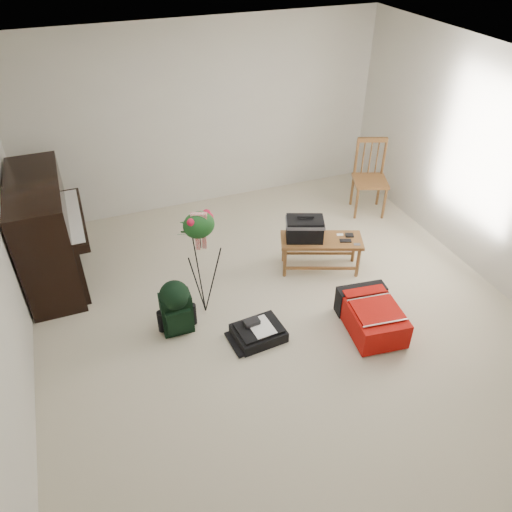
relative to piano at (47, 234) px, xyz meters
name	(u,v)px	position (x,y,z in m)	size (l,w,h in m)	color
floor	(282,318)	(2.19, -1.60, -0.60)	(5.00, 5.50, 0.01)	#BAAC96
ceiling	(292,81)	(2.19, -1.60, 1.90)	(5.00, 5.50, 0.01)	white
wall_back	(203,117)	(2.19, 1.15, 0.65)	(5.00, 0.04, 2.50)	beige
wall_right	(500,174)	(4.69, -1.60, 0.65)	(0.04, 5.50, 2.50)	beige
piano	(47,234)	(0.00, 0.00, 0.00)	(0.71, 1.50, 1.25)	black
bench	(311,235)	(2.81, -0.95, -0.08)	(1.02, 0.70, 0.73)	#935830
dining_chair	(369,178)	(4.19, 0.05, -0.10)	(0.58, 0.58, 1.03)	#935830
red_suitcase	(369,313)	(2.98, -2.02, -0.43)	(0.59, 0.81, 0.32)	red
black_duffel	(258,332)	(1.85, -1.78, -0.52)	(0.52, 0.43, 0.21)	black
green_backpack	(176,305)	(1.11, -1.38, -0.26)	(0.32, 0.30, 0.62)	black
flower_stand	(202,265)	(1.45, -1.19, 0.03)	(0.52, 0.52, 1.28)	black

